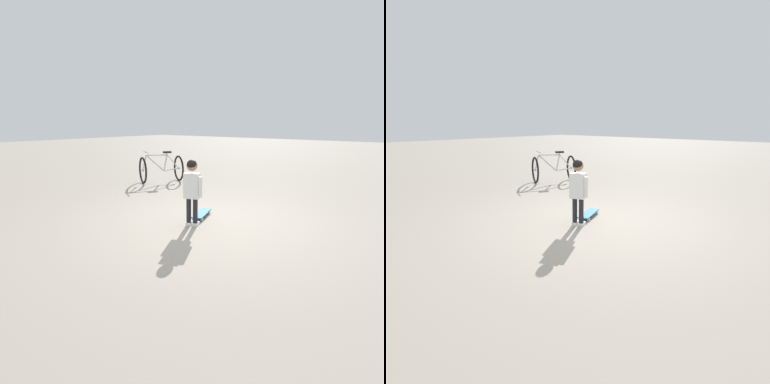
# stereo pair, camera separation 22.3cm
# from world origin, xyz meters

# --- Properties ---
(ground_plane) EXTENTS (50.00, 50.00, 0.00)m
(ground_plane) POSITION_xyz_m (0.00, 0.00, 0.00)
(ground_plane) COLOR #9E9384
(child_person) EXTENTS (0.41, 0.24, 1.06)m
(child_person) POSITION_xyz_m (0.13, 0.32, 0.66)
(child_person) COLOR black
(child_person) RESTS_ON ground
(skateboard) EXTENTS (0.40, 0.66, 0.07)m
(skateboard) POSITION_xyz_m (0.30, -0.15, 0.06)
(skateboard) COLOR teal
(skateboard) RESTS_ON ground
(bicycle_near) EXTENTS (1.13, 1.28, 0.85)m
(bicycle_near) POSITION_xyz_m (3.13, -2.10, 0.38)
(bicycle_near) COLOR black
(bicycle_near) RESTS_ON ground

